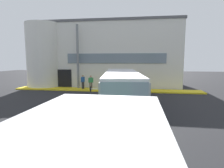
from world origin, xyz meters
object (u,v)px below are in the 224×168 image
object	(u,v)px
bus_main_foreground	(122,90)
passenger_by_doorway	(91,82)
passenger_near_column	(83,81)
entry_support_column	(78,57)

from	to	relation	value
bus_main_foreground	passenger_by_doorway	distance (m)	8.12
passenger_near_column	passenger_by_doorway	size ratio (longest dim) A/B	1.00
entry_support_column	bus_main_foreground	distance (m)	10.48
entry_support_column	passenger_near_column	bearing A→B (deg)	-39.79
passenger_near_column	passenger_by_doorway	xyz separation A→B (m)	(1.11, -0.46, 0.00)
bus_main_foreground	passenger_by_doorway	xyz separation A→B (m)	(-4.29, 6.88, -0.25)
entry_support_column	bus_main_foreground	xyz separation A→B (m)	(6.20, -8.01, -2.68)
entry_support_column	passenger_near_column	size ratio (longest dim) A/B	4.61
passenger_by_doorway	bus_main_foreground	bearing A→B (deg)	-58.05
passenger_near_column	passenger_by_doorway	bearing A→B (deg)	-22.55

